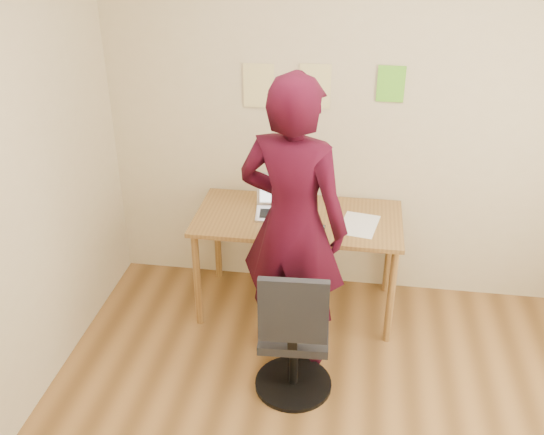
% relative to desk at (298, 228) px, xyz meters
% --- Properties ---
extents(room, '(3.58, 3.58, 2.78)m').
position_rel_desk_xyz_m(room, '(0.34, -1.38, 0.70)').
color(room, brown).
rests_on(room, ground).
extents(desk, '(1.40, 0.70, 0.74)m').
position_rel_desk_xyz_m(desk, '(0.00, 0.00, 0.00)').
color(desk, olive).
rests_on(desk, ground).
extents(laptop, '(0.36, 0.33, 0.24)m').
position_rel_desk_xyz_m(laptop, '(-0.13, 0.06, 0.14)').
color(laptop, '#BABAC2').
rests_on(laptop, desk).
extents(paper_sheet, '(0.29, 0.37, 0.00)m').
position_rel_desk_xyz_m(paper_sheet, '(0.41, -0.05, 0.09)').
color(paper_sheet, white).
rests_on(paper_sheet, desk).
extents(phone, '(0.06, 0.12, 0.01)m').
position_rel_desk_xyz_m(phone, '(0.16, -0.16, 0.09)').
color(phone, black).
rests_on(phone, desk).
extents(wall_note_left, '(0.21, 0.00, 0.30)m').
position_rel_desk_xyz_m(wall_note_left, '(-0.33, 0.36, 0.88)').
color(wall_note_left, '#E3D387').
rests_on(wall_note_left, room).
extents(wall_note_mid, '(0.21, 0.00, 0.30)m').
position_rel_desk_xyz_m(wall_note_mid, '(0.06, 0.36, 0.89)').
color(wall_note_mid, '#E3D387').
rests_on(wall_note_mid, room).
extents(wall_note_right, '(0.18, 0.00, 0.24)m').
position_rel_desk_xyz_m(wall_note_right, '(0.55, 0.36, 0.93)').
color(wall_note_right, '#64C82D').
rests_on(wall_note_right, room).
extents(office_chair, '(0.47, 0.47, 0.90)m').
position_rel_desk_xyz_m(office_chair, '(0.08, -0.88, -0.27)').
color(office_chair, black).
rests_on(office_chair, ground).
extents(person, '(0.78, 0.61, 1.87)m').
position_rel_desk_xyz_m(person, '(0.02, -0.48, 0.28)').
color(person, '#320615').
rests_on(person, ground).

